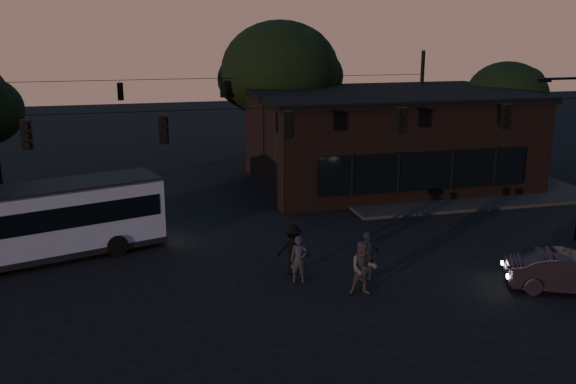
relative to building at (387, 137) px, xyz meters
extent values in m
plane|color=black|center=(-9.00, -15.97, -2.71)|extent=(120.00, 120.00, 0.00)
cube|color=black|center=(3.00, -1.97, -2.63)|extent=(14.00, 10.00, 0.15)
cube|color=black|center=(0.00, 0.03, -0.21)|extent=(15.00, 10.00, 5.00)
cube|color=black|center=(0.00, 0.03, 2.49)|extent=(15.40, 10.40, 0.40)
cube|color=black|center=(0.00, -5.09, -0.91)|extent=(11.50, 0.18, 2.00)
cylinder|color=black|center=(-5.00, 6.03, -0.71)|extent=(0.44, 0.44, 4.00)
ellipsoid|color=black|center=(-5.00, 6.03, 3.49)|extent=(7.60, 7.60, 6.46)
cylinder|color=black|center=(9.00, 2.03, -1.21)|extent=(0.44, 0.44, 3.00)
ellipsoid|color=black|center=(9.00, 2.03, 1.94)|extent=(5.20, 5.20, 4.42)
cylinder|color=black|center=(-9.00, -11.97, 3.49)|extent=(26.00, 0.03, 0.03)
cube|color=black|center=(-18.00, -11.97, 2.84)|extent=(0.34, 0.30, 1.00)
cube|color=black|center=(-13.50, -11.97, 2.84)|extent=(0.34, 0.30, 1.00)
cube|color=black|center=(-9.00, -11.97, 2.84)|extent=(0.34, 0.30, 1.00)
cube|color=black|center=(-4.50, -11.97, 2.84)|extent=(0.34, 0.30, 1.00)
cube|color=black|center=(0.00, -11.97, 2.84)|extent=(0.34, 0.30, 1.00)
cylinder|color=black|center=(4.00, 4.03, 1.04)|extent=(0.24, 0.24, 7.50)
cylinder|color=black|center=(-9.00, 4.03, 3.29)|extent=(26.00, 0.03, 0.03)
cube|color=black|center=(-15.00, 4.03, 2.64)|extent=(0.34, 0.30, 1.00)
cube|color=black|center=(-9.00, 4.03, 2.64)|extent=(0.34, 0.30, 1.00)
cube|color=black|center=(-3.00, 4.03, 2.64)|extent=(0.34, 0.30, 1.00)
cube|color=#828AA6|center=(-18.79, -8.96, -1.03)|extent=(10.75, 5.56, 2.49)
cube|color=black|center=(-18.79, -8.96, -0.79)|extent=(10.36, 5.47, 0.86)
cube|color=black|center=(-18.79, -8.96, 0.21)|extent=(10.75, 5.56, 0.14)
cube|color=black|center=(-18.79, -8.96, -2.37)|extent=(10.86, 5.65, 0.24)
cylinder|color=black|center=(-15.41, -9.11, -2.28)|extent=(0.89, 0.50, 0.86)
cylinder|color=black|center=(-16.16, -6.84, -2.28)|extent=(0.89, 0.50, 0.86)
imported|color=black|center=(0.00, -16.63, -2.01)|extent=(4.45, 3.07, 1.39)
imported|color=black|center=(-8.98, -13.53, -1.84)|extent=(0.71, 0.56, 1.73)
imported|color=#363132|center=(-7.12, -15.16, -1.74)|extent=(1.08, 0.93, 1.93)
imported|color=#24252C|center=(-6.56, -14.05, -1.77)|extent=(1.16, 0.61, 1.88)
imported|color=black|center=(-8.98, -12.64, -1.75)|extent=(1.33, 0.89, 1.92)
camera|label=1|loc=(-14.70, -34.61, 6.40)|focal=40.00mm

